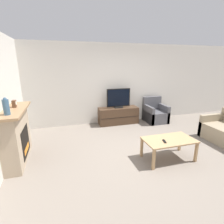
{
  "coord_description": "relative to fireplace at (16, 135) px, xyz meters",
  "views": [
    {
      "loc": [
        -1.95,
        -3.41,
        2.06
      ],
      "look_at": [
        -0.72,
        0.7,
        0.85
      ],
      "focal_mm": 28.0,
      "sensor_mm": 36.0,
      "label": 1
    }
  ],
  "objects": [
    {
      "name": "remote",
      "position": [
        2.97,
        -0.97,
        -0.11
      ],
      "size": [
        0.08,
        0.16,
        0.02
      ],
      "rotation": [
        0.0,
        0.0,
        -0.26
      ],
      "color": "black",
      "rests_on": "coffee_table"
    },
    {
      "name": "mantel_vase_left",
      "position": [
        0.02,
        -0.43,
        0.72
      ],
      "size": [
        0.11,
        0.11,
        0.32
      ],
      "color": "#385670",
      "rests_on": "fireplace"
    },
    {
      "name": "tv_stand",
      "position": [
        2.84,
        1.67,
        -0.3
      ],
      "size": [
        1.37,
        0.47,
        0.57
      ],
      "color": "#422D1E",
      "rests_on": "ground"
    },
    {
      "name": "wall_back",
      "position": [
        2.91,
        1.97,
        0.76
      ],
      "size": [
        12.0,
        0.06,
        2.7
      ],
      "color": "beige",
      "rests_on": "ground"
    },
    {
      "name": "fireplace",
      "position": [
        0.0,
        0.0,
        0.0
      ],
      "size": [
        0.44,
        1.43,
        1.16
      ],
      "color": "tan",
      "rests_on": "ground"
    },
    {
      "name": "mantel_clock",
      "position": [
        0.02,
        0.14,
        0.64
      ],
      "size": [
        0.08,
        0.11,
        0.15
      ],
      "color": "brown",
      "rests_on": "fireplace"
    },
    {
      "name": "tv",
      "position": [
        2.84,
        1.67,
        0.29
      ],
      "size": [
        0.82,
        0.18,
        0.66
      ],
      "color": "black",
      "rests_on": "tv_stand"
    },
    {
      "name": "coffee_table",
      "position": [
        3.13,
        -0.89,
        -0.17
      ],
      "size": [
        1.09,
        0.62,
        0.47
      ],
      "color": "#A37F56",
      "rests_on": "ground"
    },
    {
      "name": "armchair",
      "position": [
        4.18,
        1.5,
        -0.31
      ],
      "size": [
        0.7,
        0.76,
        0.87
      ],
      "color": "#4C4C51",
      "rests_on": "ground"
    },
    {
      "name": "ground_plane",
      "position": [
        2.91,
        -0.44,
        -0.59
      ],
      "size": [
        24.0,
        24.0,
        0.0
      ],
      "primitive_type": "plane",
      "color": "slate"
    }
  ]
}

